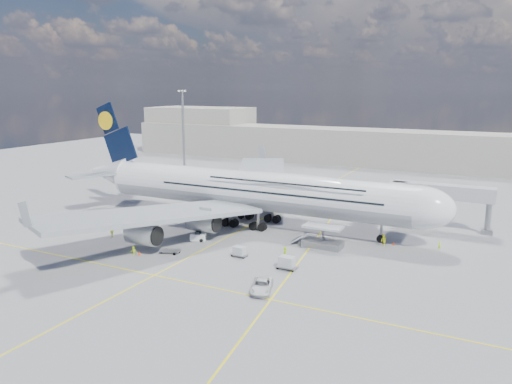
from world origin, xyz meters
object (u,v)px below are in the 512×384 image
at_px(airliner, 253,190).
at_px(crew_wing, 112,232).
at_px(catering_truck_inner, 279,193).
at_px(crew_van, 285,253).
at_px(baggage_tug, 198,237).
at_px(crew_tug, 134,251).
at_px(catering_truck_outer, 264,186).
at_px(jet_bridge, 423,194).
at_px(dolly_back, 141,224).
at_px(cone_wing_right_inner, 199,237).
at_px(dolly_nose_far, 287,262).
at_px(crew_nose, 439,245).
at_px(dolly_row_b, 131,226).
at_px(service_van, 262,286).
at_px(light_mast, 183,133).
at_px(cone_wing_right_outer, 139,253).
at_px(cargo_loader, 322,240).
at_px(cone_wing_left_outer, 292,190).
at_px(dolly_nose_near, 239,251).
at_px(dolly_row_c, 170,251).
at_px(cone_nose, 394,243).
at_px(cone_tail, 113,213).
at_px(dolly_row_a, 138,231).
at_px(crew_loader, 384,241).
at_px(cone_wing_left_inner, 260,198).

bearing_deg(airliner, crew_wing, -134.80).
height_order(catering_truck_inner, crew_van, catering_truck_inner).
distance_m(baggage_tug, crew_tug, 12.07).
relative_size(catering_truck_outer, crew_tug, 4.93).
distance_m(jet_bridge, catering_truck_inner, 34.73).
xyz_separation_m(dolly_back, cone_wing_right_inner, (14.16, -1.52, -0.13)).
distance_m(dolly_nose_far, crew_nose, 26.97).
xyz_separation_m(dolly_row_b, service_van, (33.84, -14.02, -0.12)).
xyz_separation_m(light_mast, cone_wing_right_inner, (35.90, -47.14, -12.95)).
height_order(catering_truck_inner, service_van, catering_truck_inner).
distance_m(crew_van, cone_wing_right_outer, 23.04).
bearing_deg(light_mast, cargo_loader, -36.54).
relative_size(baggage_tug, cone_wing_left_outer, 5.42).
relative_size(dolly_nose_near, crew_van, 1.38).
distance_m(dolly_row_c, cone_nose, 37.19).
relative_size(dolly_nose_near, catering_truck_inner, 0.36).
relative_size(airliner, catering_truck_inner, 10.53).
height_order(dolly_nose_near, cone_tail, dolly_nose_near).
height_order(dolly_row_a, dolly_nose_far, dolly_nose_far).
distance_m(airliner, crew_loader, 26.43).
xyz_separation_m(airliner, crew_van, (13.44, -15.27, -5.89)).
bearing_deg(airliner, dolly_row_c, -100.82).
distance_m(light_mast, crew_wing, 59.19).
bearing_deg(cone_nose, cone_tail, -174.38).
bearing_deg(crew_van, crew_tug, 69.91).
bearing_deg(dolly_nose_far, light_mast, 137.45).
bearing_deg(cargo_loader, cone_wing_left_outer, 118.91).
relative_size(cargo_loader, cone_tail, 17.63).
bearing_deg(dolly_row_a, crew_van, -22.76).
height_order(airliner, cargo_loader, airliner).
relative_size(dolly_nose_near, catering_truck_outer, 0.36).
relative_size(dolly_row_c, crew_loader, 1.71).
distance_m(crew_wing, cone_nose, 48.98).
distance_m(dolly_row_b, crew_tug, 14.15).
distance_m(crew_nose, cone_wing_left_outer, 51.48).
height_order(dolly_row_b, crew_van, crew_van).
xyz_separation_m(light_mast, baggage_tug, (36.60, -48.58, -12.48)).
xyz_separation_m(dolly_row_c, cone_wing_right_inner, (-0.33, 8.96, -0.10)).
bearing_deg(light_mast, cone_wing_left_outer, -3.57).
bearing_deg(dolly_nose_far, cone_wing_right_inner, 161.94).
bearing_deg(light_mast, dolly_nose_near, -48.25).
xyz_separation_m(dolly_row_a, cone_wing_right_inner, (11.69, 2.46, -0.10)).
height_order(light_mast, cone_wing_left_inner, light_mast).
relative_size(catering_truck_inner, catering_truck_outer, 1.01).
xyz_separation_m(dolly_nose_near, catering_truck_outer, (-16.78, 43.50, 1.14)).
bearing_deg(cone_wing_left_inner, cone_nose, -30.74).
height_order(cone_nose, cone_wing_right_inner, cone_nose).
distance_m(dolly_nose_far, cone_nose, 21.90).
bearing_deg(cone_wing_left_inner, crew_tug, -89.95).
bearing_deg(light_mast, dolly_row_a, -63.98).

